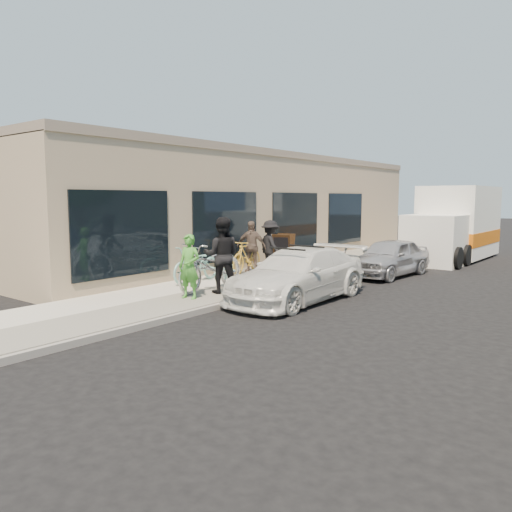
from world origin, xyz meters
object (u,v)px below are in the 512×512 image
Objects in this scene: woman_rider at (189,266)px; man_standing at (222,255)px; cruiser_bike_a at (229,261)px; cruiser_bike_c at (247,256)px; bike_rack at (225,259)px; tandem_bike at (211,266)px; cruiser_bike_b at (197,264)px; bystander_a at (270,245)px; sandwich_board at (283,249)px; moving_truck at (454,227)px; sedan_white at (298,275)px; sedan_silver at (389,257)px; bystander_b at (251,247)px.

woman_rider is 1.03m from man_standing.
cruiser_bike_a is 0.90× the size of cruiser_bike_c.
bike_rack is 0.35× the size of tandem_bike.
bike_rack is 1.52m from cruiser_bike_b.
woman_rider is at bearing -78.89° from cruiser_bike_c.
bystander_a is (0.59, 1.56, 0.33)m from bike_rack.
tandem_bike is at bearing -90.49° from sandwich_board.
moving_truck is 3.46× the size of cruiser_bike_c.
sandwich_board is 5.58m from sedan_white.
sedan_white is 2.71× the size of bystander_a.
moving_truck reaches higher than bike_rack.
bike_rack is at bearing -130.42° from sedan_silver.
tandem_bike reaches higher than cruiser_bike_a.
bystander_a is (-2.96, 2.88, 0.33)m from sedan_white.
cruiser_bike_a is at bearing 162.48° from sedan_white.
bystander_b is (0.33, 0.87, 0.32)m from bike_rack.
bike_rack is 5.27m from sedan_silver.
sedan_white is 3.28m from cruiser_bike_b.
moving_truck is at bearing 91.77° from sedan_silver.
bystander_a reaches higher than woman_rider.
bystander_b is at bearing 68.95° from bike_rack.
sandwich_board is 0.66× the size of bystander_b.
man_standing is 2.55m from cruiser_bike_a.
tandem_bike is at bearing -56.02° from bike_rack.
sedan_silver is 6.27m from cruiser_bike_b.
woman_rider is 4.32m from cruiser_bike_c.
sedan_white is at bearing 173.33° from man_standing.
man_standing is at bearing -102.19° from sedan_silver.
woman_rider is (-1.75, -1.97, 0.27)m from sedan_white.
sandwich_board is 1.60m from bystander_a.
sedan_white is 3.90m from bystander_b.
bystander_a is (-3.42, -8.04, -0.35)m from moving_truck.
sandwich_board is 0.18× the size of moving_truck.
bystander_a is at bearing 100.88° from tandem_bike.
sandwich_board is at bearing 88.74° from bike_rack.
sandwich_board is at bearing 102.56° from tandem_bike.
bystander_a is at bearing 58.63° from cruiser_bike_c.
sedan_silver is 2.36× the size of woman_rider.
sedan_silver is at bearing -4.91° from sandwich_board.
man_standing is at bearing -84.75° from bystander_b.
moving_truck is (4.01, 9.60, 0.68)m from bike_rack.
sedan_white reaches higher than sandwich_board.
bike_rack is 2.65m from tandem_bike.
sedan_white is 2.32× the size of cruiser_bike_b.
bike_rack is 0.50× the size of bystander_a.
moving_truck reaches higher than tandem_bike.
cruiser_bike_a is at bearing 78.35° from cruiser_bike_b.
cruiser_bike_b is at bearing -99.47° from cruiser_bike_c.
bike_rack is 0.54× the size of woman_rider.
sedan_white is 1.24× the size of sedan_silver.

